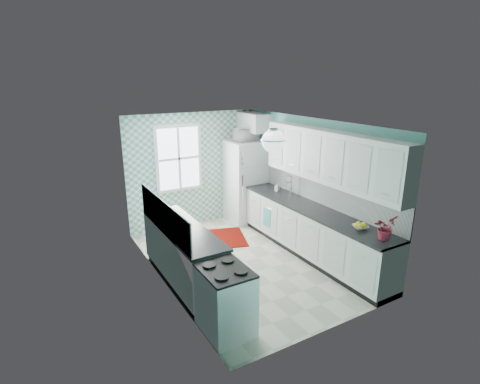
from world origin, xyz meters
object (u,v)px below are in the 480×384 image
ceiling_light (273,141)px  microwave (246,135)px  fridge (246,181)px  fruit_bowl (360,227)px  stove (225,299)px  potted_plant (385,228)px  sink (285,196)px

ceiling_light → microwave: (1.11, 2.60, -0.33)m
ceiling_light → microwave: bearing=66.9°
fridge → fruit_bowl: fridge is taller
fridge → stove: (-2.31, -3.32, -0.46)m
fridge → stove: bearing=-125.1°
fridge → fruit_bowl: bearing=-88.7°
potted_plant → sink: bearing=89.9°
fridge → fruit_bowl: 3.32m
ceiling_light → potted_plant: bearing=-44.1°
ceiling_light → microwave: 2.85m
microwave → fridge: bearing=53.7°
fridge → microwave: microwave is taller
fridge → stove: fridge is taller
ceiling_light → fruit_bowl: size_ratio=1.52×
ceiling_light → potted_plant: size_ratio=0.97×
stove → sink: size_ratio=1.66×
fruit_bowl → potted_plant: size_ratio=0.64×
stove → microwave: microwave is taller
fridge → stove: 4.07m
fridge → potted_plant: size_ratio=5.13×
stove → fridge: bearing=54.0°
stove → fruit_bowl: fruit_bowl is taller
stove → potted_plant: bearing=-11.9°
sink → potted_plant: bearing=-90.8°
ceiling_light → potted_plant: ceiling_light is taller
stove → ceiling_light: bearing=29.5°
fridge → microwave: (0.00, 0.00, 1.06)m
ceiling_light → fridge: bearing=66.9°
sink → microwave: bearing=93.3°
fridge → sink: 1.35m
ceiling_light → sink: size_ratio=0.66×
ceiling_light → fridge: 3.16m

